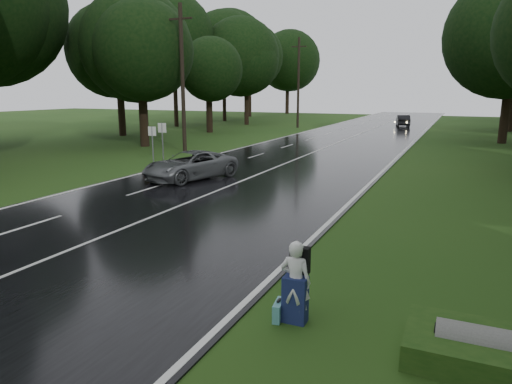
# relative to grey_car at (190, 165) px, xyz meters

# --- Properties ---
(ground) EXTENTS (160.00, 160.00, 0.00)m
(ground) POSITION_rel_grey_car_xyz_m (2.56, -11.03, -0.72)
(ground) COLOR #234313
(ground) RESTS_ON ground
(road) EXTENTS (12.00, 140.00, 0.04)m
(road) POSITION_rel_grey_car_xyz_m (2.56, 8.97, -0.70)
(road) COLOR black
(road) RESTS_ON ground
(lane_center) EXTENTS (0.12, 140.00, 0.01)m
(lane_center) POSITION_rel_grey_car_xyz_m (2.56, 8.97, -0.68)
(lane_center) COLOR silver
(lane_center) RESTS_ON road
(grey_car) EXTENTS (3.73, 5.39, 1.37)m
(grey_car) POSITION_rel_grey_car_xyz_m (0.00, 0.00, 0.00)
(grey_car) COLOR #525658
(grey_car) RESTS_ON road
(far_car) EXTENTS (2.22, 4.35, 1.37)m
(far_car) POSITION_rel_grey_car_xyz_m (5.29, 40.35, -0.00)
(far_car) COLOR black
(far_car) RESTS_ON road
(hitchhiker) EXTENTS (0.59, 0.53, 1.62)m
(hitchhiker) POSITION_rel_grey_car_xyz_m (9.54, -11.49, 0.03)
(hitchhiker) COLOR silver
(hitchhiker) RESTS_ON ground
(suitcase) EXTENTS (0.22, 0.52, 0.36)m
(suitcase) POSITION_rel_grey_car_xyz_m (9.22, -11.54, -0.55)
(suitcase) COLOR teal
(suitcase) RESTS_ON ground
(culvert) EXTENTS (1.26, 0.63, 0.63)m
(culvert) POSITION_rel_grey_car_xyz_m (12.68, -11.57, -0.72)
(culvert) COLOR slate
(culvert) RESTS_ON ground
(utility_pole_mid) EXTENTS (1.80, 0.28, 10.09)m
(utility_pole_mid) POSITION_rel_grey_car_xyz_m (-5.94, 8.72, -0.72)
(utility_pole_mid) COLOR black
(utility_pole_mid) RESTS_ON ground
(utility_pole_far) EXTENTS (1.80, 0.28, 10.31)m
(utility_pole_far) POSITION_rel_grey_car_xyz_m (-5.94, 33.31, -0.72)
(utility_pole_far) COLOR black
(utility_pole_far) RESTS_ON ground
(road_sign_a) EXTENTS (0.54, 0.10, 2.26)m
(road_sign_a) POSITION_rel_grey_car_xyz_m (-4.64, 3.25, -0.72)
(road_sign_a) COLOR white
(road_sign_a) RESTS_ON ground
(road_sign_b) EXTENTS (0.58, 0.10, 2.40)m
(road_sign_b) POSITION_rel_grey_car_xyz_m (-4.64, 4.26, -0.72)
(road_sign_b) COLOR white
(road_sign_b) RESTS_ON ground
(tree_left_d) EXTENTS (8.49, 8.49, 13.27)m
(tree_left_d) POSITION_rel_grey_car_xyz_m (-10.85, 10.55, -0.72)
(tree_left_d) COLOR black
(tree_left_d) RESTS_ON ground
(tree_left_e) EXTENTS (7.62, 7.62, 11.91)m
(tree_left_e) POSITION_rel_grey_car_xyz_m (-12.39, 23.56, -0.72)
(tree_left_e) COLOR black
(tree_left_e) RESTS_ON ground
(tree_left_f) EXTENTS (9.17, 9.17, 14.33)m
(tree_left_f) POSITION_rel_grey_car_xyz_m (-13.67, 35.42, -0.72)
(tree_left_f) COLOR black
(tree_left_f) RESTS_ON ground
(tree_right_e) EXTENTS (9.34, 9.34, 14.59)m
(tree_right_e) POSITION_rel_grey_car_xyz_m (15.21, 24.59, -0.72)
(tree_right_e) COLOR black
(tree_right_e) RESTS_ON ground
(tree_right_f) EXTENTS (9.23, 9.23, 14.42)m
(tree_right_f) POSITION_rel_grey_car_xyz_m (16.63, 37.53, -0.72)
(tree_right_f) COLOR black
(tree_right_f) RESTS_ON ground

